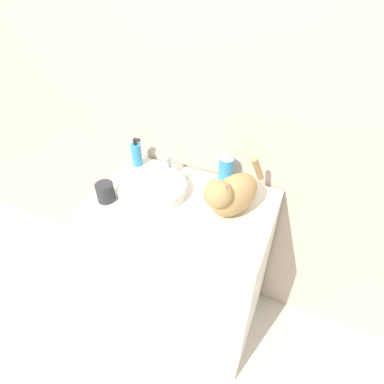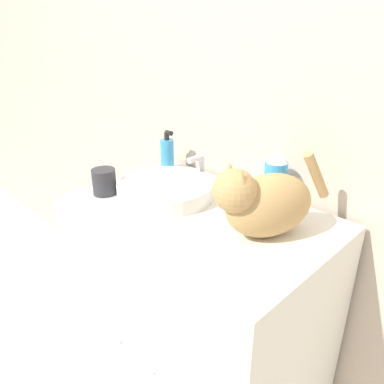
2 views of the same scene
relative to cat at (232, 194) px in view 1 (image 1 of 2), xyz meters
The scene contains 9 objects.
ground_plane 1.06m from the cat, 128.10° to the right, with size 8.00×8.00×0.00m, color beige.
wall_back 0.46m from the cat, 126.93° to the left, with size 6.00×0.05×2.50m.
vanity_cabinet 0.59m from the cat, behind, with size 0.84×0.56×0.89m.
sink_basin 0.39m from the cat, behind, with size 0.33×0.33×0.05m.
faucet 0.42m from the cat, 157.75° to the left, with size 0.20×0.08×0.11m.
cat is the anchor object (origin of this frame).
soap_bottle 0.61m from the cat, 163.28° to the left, with size 0.06×0.05×0.16m.
spray_bottle 0.22m from the cat, 114.79° to the left, with size 0.07×0.07×0.18m.
cup 0.57m from the cat, 165.28° to the right, with size 0.08×0.08×0.09m.
Camera 1 is at (0.47, -0.69, 1.77)m, focal length 28.00 mm.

